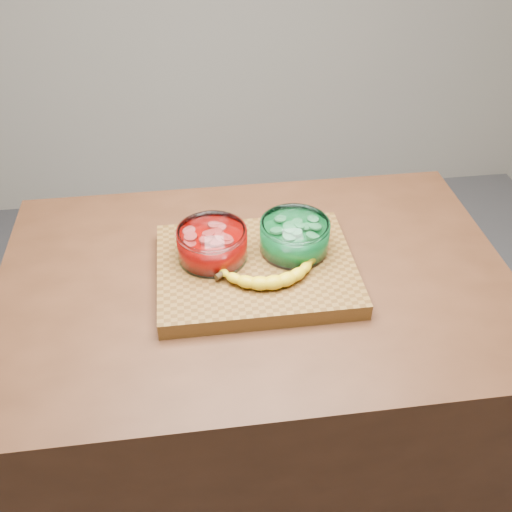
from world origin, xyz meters
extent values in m
plane|color=#56555A|center=(0.00, 0.00, 0.00)|extent=(3.50, 3.50, 0.00)
cube|color=#482715|center=(0.00, 0.00, 0.45)|extent=(1.20, 0.80, 0.90)
cube|color=brown|center=(0.00, 0.00, 0.92)|extent=(0.45, 0.35, 0.04)
cylinder|color=white|center=(-0.10, 0.04, 0.98)|extent=(0.16, 0.16, 0.07)
cylinder|color=#CA0804|center=(-0.10, 0.04, 0.97)|extent=(0.14, 0.14, 0.04)
cylinder|color=#FF5650|center=(-0.10, 0.04, 1.00)|extent=(0.13, 0.13, 0.02)
cylinder|color=white|center=(0.10, 0.04, 0.98)|extent=(0.16, 0.16, 0.08)
cylinder|color=#117F31|center=(0.10, 0.04, 0.97)|extent=(0.14, 0.14, 0.04)
cylinder|color=#5CC571|center=(0.10, 0.04, 1.00)|extent=(0.13, 0.13, 0.02)
camera|label=1|loc=(-0.13, -0.99, 1.78)|focal=40.00mm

